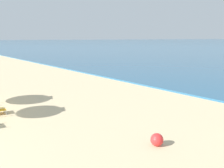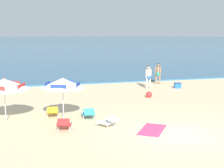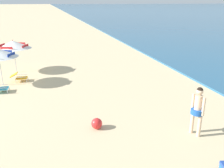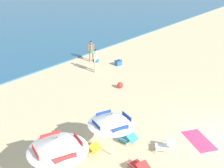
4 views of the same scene
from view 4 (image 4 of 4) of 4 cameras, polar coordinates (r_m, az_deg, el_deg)
The scene contains 12 objects.
ground_plane at distance 15.06m, azimuth 20.47°, elevation -9.93°, with size 800.00×800.00×0.00m, color #D1BA8E.
beach_umbrella_striped_main at distance 12.23m, azimuth -0.03°, elevation -6.72°, with size 2.67×2.68×2.04m.
beach_umbrella_striped_second at distance 10.95m, azimuth -10.32°, elevation -11.17°, with size 3.13×3.13×2.06m.
lounge_chair_under_umbrella at distance 13.20m, azimuth -3.98°, elevation -11.96°, with size 0.62×0.92×0.52m.
lounge_chair_beside_umbrella at distance 13.81m, azimuth 3.02°, elevation -10.19°, with size 0.60×0.91×0.52m.
lounge_chair_facing_sea at distance 12.25m, azimuth 5.14°, elevation -15.19°, with size 0.77×1.00×0.52m.
lounge_chair_spare_folded at distance 13.49m, azimuth 10.09°, elevation -11.42°, with size 0.92×1.00×0.50m.
person_standing_near_shore at distance 21.80m, azimuth -3.10°, elevation 4.77°, with size 0.49×0.42×1.71m.
person_standing_beside at distance 24.13m, azimuth -3.96°, elevation 6.53°, with size 0.46×0.41×1.68m.
cooler_box at distance 23.40m, azimuth 1.21°, elevation 4.06°, with size 0.56×0.46×0.43m.
beach_ball at distance 19.31m, azimuth 1.54°, elevation -0.21°, with size 0.39×0.39×0.39m, color red.
beach_towel at distance 14.66m, azimuth 16.18°, elevation -10.25°, with size 0.90×1.80×0.01m, color #DB3866.
Camera 4 is at (-12.45, -3.18, 7.85)m, focal length 48.15 mm.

